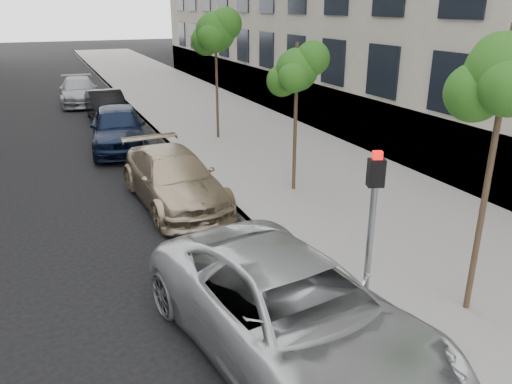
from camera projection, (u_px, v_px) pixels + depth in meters
sidewalk at (181, 99)px, 28.43m from camera, size 6.40×72.00×0.14m
curb at (126, 102)px, 27.27m from camera, size 0.15×72.00×0.14m
tree_near at (507, 74)px, 7.27m from camera, size 1.57×1.37×4.76m
tree_mid at (298, 70)px, 13.08m from camera, size 1.52×1.32×4.07m
tree_far at (216, 32)px, 18.44m from camera, size 1.80×1.60×4.87m
signal_pole at (372, 220)px, 7.59m from camera, size 0.29×0.25×2.93m
minivan at (292, 313)px, 7.36m from camera, size 3.43×6.00×1.58m
suv at (174, 178)px, 13.35m from camera, size 2.23×4.96×1.41m
sedan_blue at (118, 128)px, 18.38m from camera, size 2.49×4.98×1.63m
sedan_black at (107, 106)px, 22.91m from camera, size 1.60×4.27×1.39m
sedan_rear at (79, 91)px, 27.01m from camera, size 2.17×4.88×1.39m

